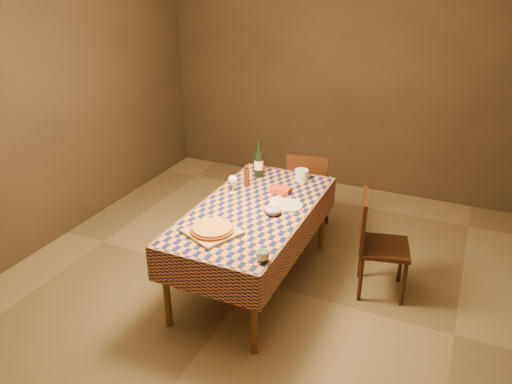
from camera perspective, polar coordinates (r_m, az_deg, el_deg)
room at (r=4.07m, az=-0.29°, el=5.47°), size 5.00×5.10×2.70m
dining_table at (r=4.34m, az=-0.27°, el=-2.72°), size 0.94×1.84×0.77m
cutting_board at (r=3.93m, az=-5.01°, el=-4.56°), size 0.48×0.48×0.02m
pizza at (r=3.91m, az=-5.02°, el=-4.20°), size 0.35×0.35×0.03m
pepper_mill at (r=4.69m, az=-1.08°, el=1.86°), size 0.06×0.06×0.21m
bowl at (r=4.19m, az=1.93°, el=-2.31°), size 0.17×0.17×0.04m
wine_glass at (r=4.54m, az=-2.68°, el=1.33°), size 0.09×0.09×0.17m
wine_bottle at (r=4.88m, az=0.32°, el=3.23°), size 0.10×0.10×0.35m
deli_tub at (r=4.84m, az=5.22°, el=1.94°), size 0.14×0.14×0.11m
takeout_container at (r=4.59m, az=2.81°, el=0.25°), size 0.18×0.13×0.04m
white_plate at (r=4.34m, az=3.76°, el=-1.54°), size 0.30×0.30×0.01m
tumbler at (r=3.57m, az=0.78°, el=-7.29°), size 0.11×0.11×0.08m
flour_patch at (r=4.40m, az=3.19°, el=-1.20°), size 0.27×0.22×0.00m
flour_bag at (r=4.22m, az=1.81°, el=-2.02°), size 0.19×0.17×0.05m
chair_far at (r=5.27m, az=5.98°, el=0.34°), size 0.48×0.48×0.93m
chair_right at (r=4.44m, az=13.45°, el=-5.27°), size 0.51×0.51×0.93m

